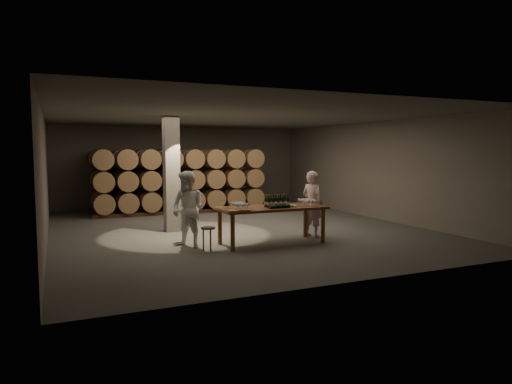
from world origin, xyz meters
name	(u,v)px	position (x,y,z in m)	size (l,w,h in m)	color
room	(171,174)	(-1.80, 0.20, 1.60)	(12.00, 12.00, 12.00)	#555350
tasting_table	(272,211)	(0.00, -2.50, 0.80)	(2.60, 1.10, 0.90)	brown
barrel_stack_back	(163,178)	(-0.96, 5.20, 1.20)	(5.48, 0.95, 2.31)	#522F1C
barrel_stack_front	(182,180)	(-0.57, 3.80, 1.20)	(6.26, 0.95, 2.31)	#522F1C
bottle_cluster	(277,202)	(0.12, -2.53, 1.01)	(0.60, 0.23, 0.30)	black
lying_bottles	(280,207)	(0.05, -2.84, 0.94)	(0.63, 0.08, 0.08)	black
glass_cluster_left	(240,204)	(-0.87, -2.59, 1.01)	(0.30, 0.52, 0.15)	silver
glass_cluster_right	(307,201)	(0.93, -2.60, 1.01)	(0.30, 0.52, 0.16)	silver
plate	(291,206)	(0.50, -2.56, 0.91)	(0.30, 0.30, 0.02)	silver
notebook_near	(243,210)	(-0.91, -2.90, 0.92)	(0.27, 0.21, 0.03)	olive
notebook_corner	(233,211)	(-1.15, -2.89, 0.91)	(0.23, 0.29, 0.03)	olive
pen	(252,210)	(-0.70, -2.92, 0.91)	(0.01, 0.01, 0.13)	black
stool	(208,232)	(-1.67, -2.66, 0.44)	(0.32, 0.32, 0.54)	#522F1C
person_man	(312,204)	(1.37, -2.10, 0.86)	(0.63, 0.41, 1.73)	silver
person_woman	(188,209)	(-1.97, -2.12, 0.89)	(0.87, 0.67, 1.78)	white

